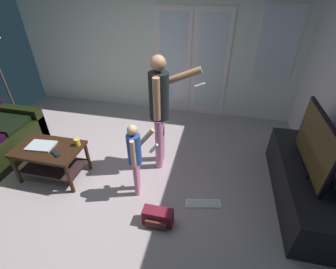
# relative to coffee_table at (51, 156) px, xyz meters

# --- Properties ---
(ground_plane) EXTENTS (5.51, 4.76, 0.02)m
(ground_plane) POSITION_rel_coffee_table_xyz_m (0.86, 0.04, -0.37)
(ground_plane) COLOR #A19194
(wall_back_with_doors) EXTENTS (5.51, 0.09, 2.92)m
(wall_back_with_doors) POSITION_rel_coffee_table_xyz_m (0.96, 2.39, 1.05)
(wall_back_with_doors) COLOR silver
(wall_back_with_doors) RESTS_ON ground_plane
(coffee_table) EXTENTS (0.88, 0.54, 0.50)m
(coffee_table) POSITION_rel_coffee_table_xyz_m (0.00, 0.00, 0.00)
(coffee_table) COLOR black
(coffee_table) RESTS_ON ground_plane
(tv_stand) EXTENTS (0.48, 1.78, 0.50)m
(tv_stand) POSITION_rel_coffee_table_xyz_m (3.26, 0.31, -0.11)
(tv_stand) COLOR black
(tv_stand) RESTS_ON ground_plane
(flat_screen_tv) EXTENTS (0.08, 1.05, 0.70)m
(flat_screen_tv) POSITION_rel_coffee_table_xyz_m (3.26, 0.32, 0.49)
(flat_screen_tv) COLOR black
(flat_screen_tv) RESTS_ON tv_stand
(person_adult) EXTENTS (0.70, 0.49, 1.64)m
(person_adult) POSITION_rel_coffee_table_xyz_m (1.41, 0.60, 0.63)
(person_adult) COLOR pink
(person_adult) RESTS_ON ground_plane
(person_child) EXTENTS (0.34, 0.33, 1.04)m
(person_child) POSITION_rel_coffee_table_xyz_m (1.26, -0.03, 0.26)
(person_child) COLOR pink
(person_child) RESTS_ON ground_plane
(backpack) EXTENTS (0.35, 0.18, 0.21)m
(backpack) POSITION_rel_coffee_table_xyz_m (1.63, -0.45, -0.26)
(backpack) COLOR maroon
(backpack) RESTS_ON ground_plane
(loose_keyboard) EXTENTS (0.46, 0.21, 0.02)m
(loose_keyboard) POSITION_rel_coffee_table_xyz_m (2.12, -0.06, -0.35)
(loose_keyboard) COLOR white
(loose_keyboard) RESTS_ON ground_plane
(laptop_closed) EXTENTS (0.37, 0.27, 0.02)m
(laptop_closed) POSITION_rel_coffee_table_xyz_m (-0.10, 0.01, 0.15)
(laptop_closed) COLOR #B2BAC1
(laptop_closed) RESTS_ON coffee_table
(cup_near_edge) EXTENTS (0.07, 0.07, 0.10)m
(cup_near_edge) POSITION_rel_coffee_table_xyz_m (0.36, 0.14, 0.19)
(cup_near_edge) COLOR gold
(cup_near_edge) RESTS_ON coffee_table
(tv_remote_black) EXTENTS (0.17, 0.13, 0.02)m
(tv_remote_black) POSITION_rel_coffee_table_xyz_m (0.19, -0.10, 0.15)
(tv_remote_black) COLOR black
(tv_remote_black) RESTS_ON coffee_table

